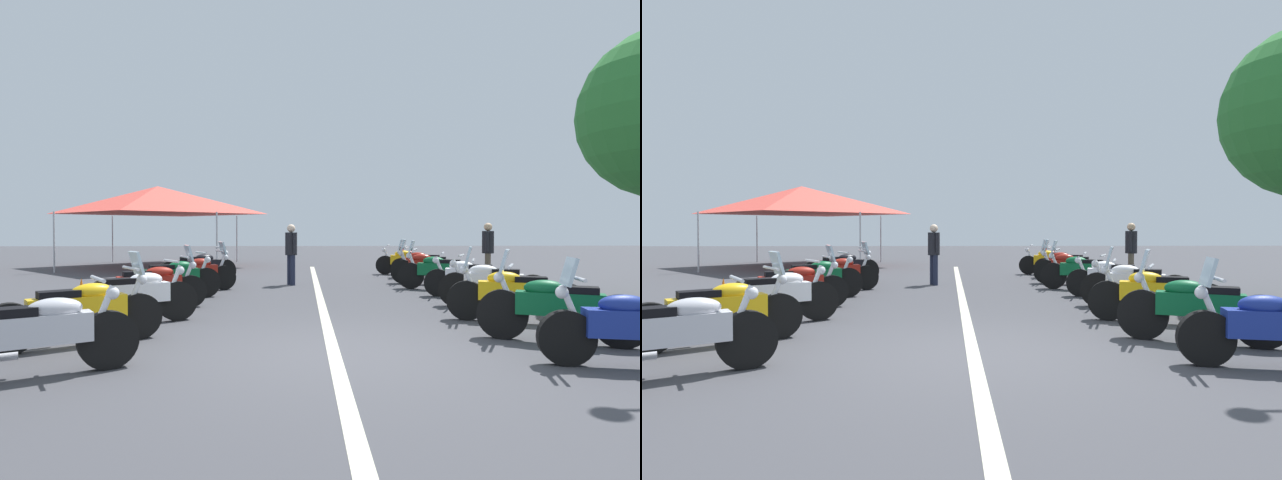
# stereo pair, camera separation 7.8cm
# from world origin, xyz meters

# --- Properties ---
(ground_plane) EXTENTS (80.00, 80.00, 0.00)m
(ground_plane) POSITION_xyz_m (0.00, 0.00, 0.00)
(ground_plane) COLOR #424247
(lane_centre_stripe) EXTENTS (20.49, 0.16, 0.01)m
(lane_centre_stripe) POSITION_xyz_m (4.29, 0.00, 0.00)
(lane_centre_stripe) COLOR beige
(lane_centre_stripe) RESTS_ON ground_plane
(motorcycle_left_row_0) EXTENTS (1.18, 1.78, 0.99)m
(motorcycle_left_row_0) POSITION_xyz_m (-0.92, 3.03, 0.45)
(motorcycle_left_row_0) COLOR black
(motorcycle_left_row_0) RESTS_ON ground_plane
(motorcycle_left_row_1) EXTENTS (1.36, 1.85, 1.20)m
(motorcycle_left_row_1) POSITION_xyz_m (0.55, 3.22, 0.46)
(motorcycle_left_row_1) COLOR black
(motorcycle_left_row_1) RESTS_ON ground_plane
(motorcycle_left_row_2) EXTENTS (1.26, 1.75, 1.00)m
(motorcycle_left_row_2) POSITION_xyz_m (2.03, 2.99, 0.46)
(motorcycle_left_row_2) COLOR black
(motorcycle_left_row_2) RESTS_ON ground_plane
(motorcycle_left_row_3) EXTENTS (1.08, 1.97, 1.20)m
(motorcycle_left_row_3) POSITION_xyz_m (3.57, 3.18, 0.46)
(motorcycle_left_row_3) COLOR black
(motorcycle_left_row_3) RESTS_ON ground_plane
(motorcycle_left_row_4) EXTENTS (1.20, 1.90, 1.01)m
(motorcycle_left_row_4) POSITION_xyz_m (4.97, 3.13, 0.46)
(motorcycle_left_row_4) COLOR black
(motorcycle_left_row_4) RESTS_ON ground_plane
(motorcycle_left_row_5) EXTENTS (1.06, 1.98, 1.19)m
(motorcycle_left_row_5) POSITION_xyz_m (6.45, 2.98, 0.46)
(motorcycle_left_row_5) COLOR black
(motorcycle_left_row_5) RESTS_ON ground_plane
(motorcycle_left_row_6) EXTENTS (1.33, 1.91, 1.01)m
(motorcycle_left_row_6) POSITION_xyz_m (7.98, 3.17, 0.47)
(motorcycle_left_row_6) COLOR black
(motorcycle_left_row_6) RESTS_ON ground_plane
(motorcycle_right_row_0) EXTENTS (0.82, 2.11, 1.19)m
(motorcycle_right_row_0) POSITION_xyz_m (-0.75, -3.23, 0.46)
(motorcycle_right_row_0) COLOR black
(motorcycle_right_row_0) RESTS_ON ground_plane
(motorcycle_right_row_1) EXTENTS (1.07, 1.95, 1.23)m
(motorcycle_right_row_1) POSITION_xyz_m (0.53, -2.97, 0.48)
(motorcycle_right_row_1) COLOR black
(motorcycle_right_row_1) RESTS_ON ground_plane
(motorcycle_right_row_2) EXTENTS (0.98, 2.09, 1.21)m
(motorcycle_right_row_2) POSITION_xyz_m (2.06, -3.01, 0.47)
(motorcycle_right_row_2) COLOR black
(motorcycle_right_row_2) RESTS_ON ground_plane
(motorcycle_right_row_3) EXTENTS (1.03, 1.93, 1.01)m
(motorcycle_right_row_3) POSITION_xyz_m (3.53, -3.21, 0.46)
(motorcycle_right_row_3) COLOR black
(motorcycle_right_row_3) RESTS_ON ground_plane
(motorcycle_right_row_4) EXTENTS (0.92, 1.93, 0.99)m
(motorcycle_right_row_4) POSITION_xyz_m (5.12, -3.27, 0.45)
(motorcycle_right_row_4) COLOR black
(motorcycle_right_row_4) RESTS_ON ground_plane
(motorcycle_right_row_5) EXTENTS (0.97, 2.06, 1.22)m
(motorcycle_right_row_5) POSITION_xyz_m (6.58, -3.00, 0.47)
(motorcycle_right_row_5) COLOR black
(motorcycle_right_row_5) RESTS_ON ground_plane
(motorcycle_right_row_6) EXTENTS (0.91, 1.98, 1.22)m
(motorcycle_right_row_6) POSITION_xyz_m (7.90, -3.01, 0.47)
(motorcycle_right_row_6) COLOR black
(motorcycle_right_row_6) RESTS_ON ground_plane
(motorcycle_right_row_7) EXTENTS (1.04, 1.88, 1.19)m
(motorcycle_right_row_7) POSITION_xyz_m (9.53, -3.25, 0.46)
(motorcycle_right_row_7) COLOR black
(motorcycle_right_row_7) RESTS_ON ground_plane
(motorcycle_right_row_8) EXTENTS (0.87, 2.09, 0.99)m
(motorcycle_right_row_8) POSITION_xyz_m (10.81, -3.06, 0.45)
(motorcycle_right_row_8) COLOR black
(motorcycle_right_row_8) RESTS_ON ground_plane
(traffic_cone_0) EXTENTS (0.36, 0.36, 0.61)m
(traffic_cone_0) POSITION_xyz_m (3.39, 4.38, 0.29)
(traffic_cone_0) COLOR orange
(traffic_cone_0) RESTS_ON ground_plane
(bystander_0) EXTENTS (0.48, 0.32, 1.63)m
(bystander_0) POSITION_xyz_m (7.81, 0.68, 0.95)
(bystander_0) COLOR #1E2338
(bystander_0) RESTS_ON ground_plane
(bystander_1) EXTENTS (0.49, 0.32, 1.67)m
(bystander_1) POSITION_xyz_m (8.18, -4.77, 0.98)
(bystander_1) COLOR brown
(bystander_1) RESTS_ON ground_plane
(event_tent) EXTENTS (6.19, 6.19, 3.20)m
(event_tent) POSITION_xyz_m (14.90, 6.14, 2.65)
(event_tent) COLOR #E54C3F
(event_tent) RESTS_ON ground_plane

